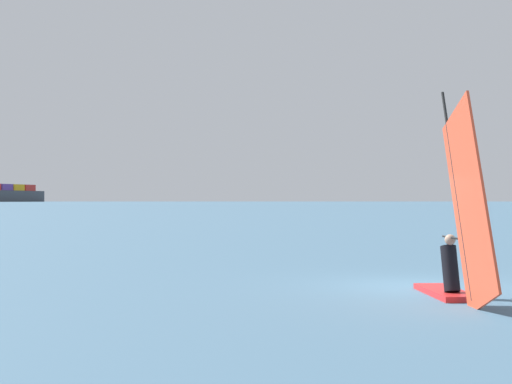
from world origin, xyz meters
TOP-DOWN VIEW (x-y plane):
  - ground_plane at (0.00, 0.00)m, footprint 4000.00×4000.00m
  - windsurfer at (-0.30, -2.00)m, footprint 1.00×3.99m
  - distant_headland at (-97.74, 1256.58)m, footprint 906.32×530.01m

SIDE VIEW (x-z plane):
  - ground_plane at x=0.00m, z-range 0.00..0.00m
  - windsurfer at x=-0.30m, z-range -1.06..3.37m
  - distant_headland at x=-97.74m, z-range 0.00..34.84m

